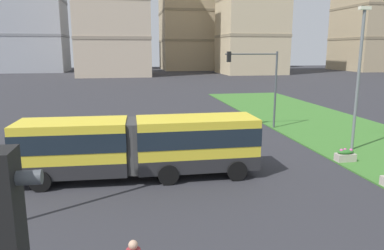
{
  "coord_description": "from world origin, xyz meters",
  "views": [
    {
      "loc": [
        -3.68,
        -5.46,
        6.38
      ],
      "look_at": [
        -0.09,
        14.19,
        2.2
      ],
      "focal_mm": 33.99,
      "sensor_mm": 36.0,
      "label": 1
    }
  ],
  "objects": [
    {
      "name": "streetlight_median",
      "position": [
        10.47,
        14.83,
        4.88
      ],
      "size": [
        0.7,
        0.28,
        8.87
      ],
      "color": "slate",
      "rests_on": "ground"
    },
    {
      "name": "flower_planter_4",
      "position": [
        8.57,
        12.63,
        0.43
      ],
      "size": [
        1.1,
        0.56,
        0.74
      ],
      "color": "#B7AD9E",
      "rests_on": "grass_median"
    },
    {
      "name": "traffic_light_far_right",
      "position": [
        6.78,
        22.0,
        4.28
      ],
      "size": [
        4.32,
        0.28,
        6.2
      ],
      "color": "#474C51",
      "rests_on": "ground"
    },
    {
      "name": "apartment_tower_eastcentre",
      "position": [
        29.07,
        88.01,
        18.77
      ],
      "size": [
        15.75,
        15.93,
        37.49
      ],
      "color": "beige",
      "rests_on": "ground"
    },
    {
      "name": "car_silver_hatch",
      "position": [
        -6.04,
        19.21,
        0.75
      ],
      "size": [
        4.56,
        2.37,
        1.58
      ],
      "color": "#B7BABF",
      "rests_on": "ground"
    },
    {
      "name": "articulated_bus",
      "position": [
        -3.06,
        12.26,
        1.65
      ],
      "size": [
        11.92,
        3.05,
        3.0
      ],
      "color": "yellow",
      "rests_on": "ground"
    }
  ]
}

